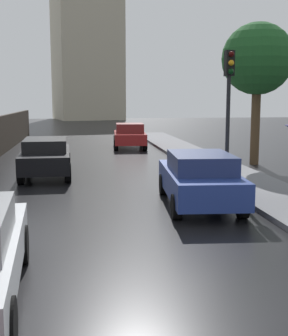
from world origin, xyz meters
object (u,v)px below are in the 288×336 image
object	(u,v)px
street_tree_near	(258,60)
car_black_far_ahead	(46,156)
car_red_behind_camera	(130,136)
traffic_light	(229,93)
car_blue_mid_road	(199,178)

from	to	relation	value
street_tree_near	car_black_far_ahead	bearing A→B (deg)	-167.63
car_red_behind_camera	traffic_light	size ratio (longest dim) A/B	1.01
car_black_far_ahead	traffic_light	bearing A→B (deg)	146.92
traffic_light	street_tree_near	xyz separation A→B (m)	(2.96, 5.37, 1.42)
car_blue_mid_road	traffic_light	xyz separation A→B (m)	(1.35, 1.88, 2.24)
car_black_far_ahead	car_red_behind_camera	xyz separation A→B (m)	(4.02, 9.14, -0.02)
car_black_far_ahead	street_tree_near	xyz separation A→B (m)	(8.65, 1.90, 3.66)
car_black_far_ahead	traffic_light	world-z (taller)	traffic_light
traffic_light	car_black_far_ahead	bearing A→B (deg)	148.59
car_blue_mid_road	street_tree_near	xyz separation A→B (m)	(4.31, 7.25, 3.66)
car_red_behind_camera	traffic_light	distance (m)	12.92
car_red_behind_camera	street_tree_near	distance (m)	9.34
car_blue_mid_road	traffic_light	distance (m)	3.22
car_blue_mid_road	traffic_light	bearing A→B (deg)	58.34
car_blue_mid_road	traffic_light	size ratio (longest dim) A/B	1.08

